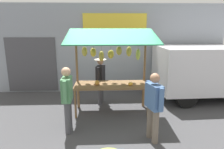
{
  "coord_description": "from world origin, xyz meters",
  "views": [
    {
      "loc": [
        0.25,
        5.82,
        2.58
      ],
      "look_at": [
        0.0,
        0.3,
        1.25
      ],
      "focal_mm": 32.63,
      "sensor_mm": 36.0,
      "label": 1
    }
  ],
  "objects_px": {
    "shopper_in_striped_shirt": "(154,103)",
    "parked_van": "(215,68)",
    "shopper_with_ponytail": "(67,95)",
    "market_stall": "(111,61)",
    "vendor_with_sunhat": "(101,77)"
  },
  "relations": [
    {
      "from": "shopper_with_ponytail",
      "to": "parked_van",
      "type": "distance_m",
      "value": 5.34
    },
    {
      "from": "parked_van",
      "to": "shopper_with_ponytail",
      "type": "bearing_deg",
      "value": 22.6
    },
    {
      "from": "vendor_with_sunhat",
      "to": "shopper_with_ponytail",
      "type": "distance_m",
      "value": 2.02
    },
    {
      "from": "shopper_in_striped_shirt",
      "to": "vendor_with_sunhat",
      "type": "bearing_deg",
      "value": 11.99
    },
    {
      "from": "market_stall",
      "to": "shopper_in_striped_shirt",
      "type": "distance_m",
      "value": 2.01
    },
    {
      "from": "shopper_with_ponytail",
      "to": "shopper_in_striped_shirt",
      "type": "distance_m",
      "value": 2.06
    },
    {
      "from": "shopper_with_ponytail",
      "to": "vendor_with_sunhat",
      "type": "bearing_deg",
      "value": -24.17
    },
    {
      "from": "shopper_in_striped_shirt",
      "to": "parked_van",
      "type": "relative_size",
      "value": 0.36
    },
    {
      "from": "vendor_with_sunhat",
      "to": "parked_van",
      "type": "relative_size",
      "value": 0.35
    },
    {
      "from": "shopper_with_ponytail",
      "to": "shopper_in_striped_shirt",
      "type": "bearing_deg",
      "value": -105.81
    },
    {
      "from": "parked_van",
      "to": "shopper_in_striped_shirt",
      "type": "bearing_deg",
      "value": 41.67
    },
    {
      "from": "vendor_with_sunhat",
      "to": "shopper_with_ponytail",
      "type": "relative_size",
      "value": 0.94
    },
    {
      "from": "market_stall",
      "to": "parked_van",
      "type": "relative_size",
      "value": 0.56
    },
    {
      "from": "shopper_with_ponytail",
      "to": "parked_van",
      "type": "xyz_separation_m",
      "value": [
        -4.86,
        -2.21,
        0.18
      ]
    },
    {
      "from": "shopper_with_ponytail",
      "to": "parked_van",
      "type": "height_order",
      "value": "parked_van"
    }
  ]
}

